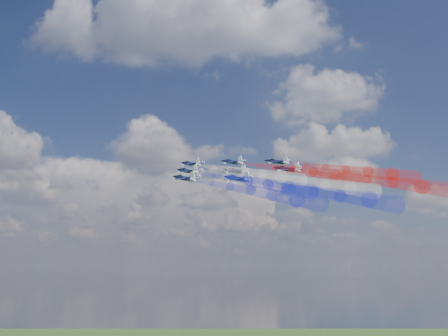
# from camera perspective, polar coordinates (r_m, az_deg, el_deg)

# --- Properties ---
(jet_lead) EXTENTS (15.72, 15.96, 8.41)m
(jet_lead) POSITION_cam_1_polar(r_m,az_deg,el_deg) (177.72, -3.83, 0.47)
(jet_lead) COLOR black
(trail_lead) EXTENTS (35.68, 36.05, 16.18)m
(trail_lead) POSITION_cam_1_polar(r_m,az_deg,el_deg) (155.40, 2.50, -0.44)
(trail_lead) COLOR white
(jet_inner_left) EXTENTS (15.72, 15.96, 8.41)m
(jet_inner_left) POSITION_cam_1_polar(r_m,az_deg,el_deg) (161.74, -4.19, -0.36)
(jet_inner_left) COLOR black
(trail_inner_left) EXTENTS (35.68, 36.05, 16.18)m
(trail_inner_left) POSITION_cam_1_polar(r_m,az_deg,el_deg) (139.44, 2.81, -1.51)
(trail_inner_left) COLOR #181FCC
(jet_inner_right) EXTENTS (15.72, 15.96, 8.41)m
(jet_inner_right) POSITION_cam_1_polar(r_m,az_deg,el_deg) (175.31, 0.98, 0.69)
(jet_inner_right) COLOR black
(trail_inner_right) EXTENTS (35.68, 36.05, 16.18)m
(trail_inner_right) POSITION_cam_1_polar(r_m,az_deg,el_deg) (154.72, 8.04, -0.21)
(trail_inner_right) COLOR red
(jet_outer_left) EXTENTS (15.72, 15.96, 8.41)m
(jet_outer_left) POSITION_cam_1_polar(r_m,az_deg,el_deg) (148.82, -4.59, -1.20)
(jet_outer_left) COLOR black
(trail_outer_left) EXTENTS (35.68, 36.05, 16.18)m
(trail_outer_left) POSITION_cam_1_polar(r_m,az_deg,el_deg) (126.55, 3.06, -2.61)
(trail_outer_left) COLOR #181FCC
(jet_center_third) EXTENTS (15.72, 15.96, 8.41)m
(jet_center_third) POSITION_cam_1_polar(r_m,az_deg,el_deg) (160.20, 1.32, -0.36)
(jet_center_third) COLOR black
(trail_center_third) EXTENTS (35.68, 36.05, 16.18)m
(trail_center_third) POSITION_cam_1_polar(r_m,az_deg,el_deg) (139.92, 9.19, -1.51)
(trail_center_third) COLOR white
(jet_outer_right) EXTENTS (15.72, 15.96, 8.41)m
(jet_outer_right) POSITION_cam_1_polar(r_m,az_deg,el_deg) (173.48, 6.13, 0.73)
(jet_outer_right) COLOR black
(trail_outer_right) EXTENTS (35.68, 36.05, 16.18)m
(trail_outer_right) POSITION_cam_1_polar(r_m,az_deg,el_deg) (154.93, 13.88, -0.17)
(trail_outer_right) COLOR red
(jet_rear_left) EXTENTS (15.72, 15.96, 8.41)m
(jet_rear_left) POSITION_cam_1_polar(r_m,az_deg,el_deg) (145.26, 1.57, -1.25)
(jet_rear_left) COLOR black
(trail_rear_left) EXTENTS (35.68, 36.05, 16.18)m
(trail_rear_left) POSITION_cam_1_polar(r_m,az_deg,el_deg) (125.30, 10.42, -2.67)
(trail_rear_left) COLOR #181FCC
(jet_rear_right) EXTENTS (15.72, 15.96, 8.41)m
(jet_rear_right) POSITION_cam_1_polar(r_m,az_deg,el_deg) (156.45, 7.33, -0.14)
(jet_rear_right) COLOR black
(trail_rear_right) EXTENTS (35.68, 36.05, 16.18)m
(trail_rear_right) POSITION_cam_1_polar(r_m,az_deg,el_deg) (138.62, 16.18, -1.26)
(trail_rear_right) COLOR red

